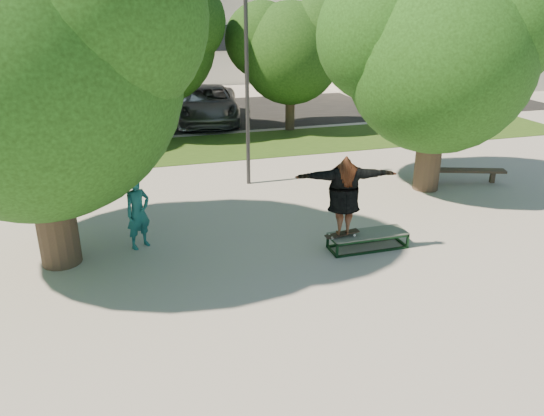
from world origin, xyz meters
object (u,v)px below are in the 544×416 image
object	(u,v)px
bench	(461,171)
car_grey	(208,104)
lamppost	(247,80)
car_dark	(98,113)
grind_box	(368,240)
tree_right	(436,48)
car_silver_b	(188,105)
tree_left	(24,52)
bystander	(138,212)
car_silver_a	(59,106)

from	to	relation	value
bench	car_grey	distance (m)	12.48
lamppost	bench	bearing A→B (deg)	-15.32
car_dark	grind_box	bearing A→B (deg)	-72.19
tree_right	grind_box	xyz separation A→B (m)	(-3.42, -3.32, -3.90)
grind_box	car_silver_b	bearing A→B (deg)	97.73
lamppost	bench	size ratio (longest dim) A/B	2.29
tree_left	bench	xyz separation A→B (m)	(11.68, 2.16, -4.07)
bystander	bench	xyz separation A→B (m)	(9.89, 1.93, -0.51)
lamppost	car_silver_b	xyz separation A→B (m)	(-0.50, 9.51, -2.40)
tree_left	car_dark	world-z (taller)	tree_left
car_silver_b	tree_right	bearing A→B (deg)	-71.64
bench	grind_box	bearing A→B (deg)	-125.02
tree_left	car_silver_b	distance (m)	14.71
bench	car_grey	xyz separation A→B (m)	(-5.98, 10.95, 0.46)
tree_left	tree_right	distance (m)	10.41
grind_box	bystander	bearing A→B (deg)	162.71
bystander	car_silver_a	size ratio (longest dim) A/B	0.36
car_silver_a	car_dark	xyz separation A→B (m)	(1.73, -1.67, -0.10)
car_silver_a	grind_box	bearing A→B (deg)	-57.31
tree_right	bench	size ratio (longest dim) A/B	2.44
car_silver_a	car_silver_b	world-z (taller)	car_silver_a
bench	bystander	bearing A→B (deg)	-149.47
car_dark	bench	bearing A→B (deg)	-49.65
car_dark	car_grey	size ratio (longest dim) A/B	0.73
car_dark	lamppost	bearing A→B (deg)	-68.49
car_silver_b	car_silver_a	bearing A→B (deg)	161.56
lamppost	bystander	bearing A→B (deg)	-133.59
car_silver_a	lamppost	bearing A→B (deg)	-52.97
tree_right	bystander	distance (m)	9.19
bystander	car_silver_a	distance (m)	14.59
tree_right	car_dark	xyz separation A→B (m)	(-9.40, 10.90, -3.39)
lamppost	car_dark	xyz separation A→B (m)	(-4.48, 8.99, -2.45)
car_grey	car_silver_b	distance (m)	0.96
lamppost	car_silver_a	size ratio (longest dim) A/B	1.29
car_dark	car_silver_b	xyz separation A→B (m)	(3.98, 0.52, 0.05)
tree_right	bystander	size ratio (longest dim) A/B	3.80
lamppost	car_dark	bearing A→B (deg)	116.52
bench	car_silver_b	distance (m)	13.20
bystander	car_silver_a	world-z (taller)	bystander
tree_left	tree_right	world-z (taller)	tree_left
car_silver_a	car_dark	size ratio (longest dim) A/B	1.11
bystander	car_silver_b	bearing A→B (deg)	45.33
lamppost	car_grey	distance (m)	9.50
tree_left	bystander	world-z (taller)	tree_left
car_dark	bystander	bearing A→B (deg)	-90.57
bystander	car_grey	bearing A→B (deg)	41.27
tree_right	car_silver_a	xyz separation A→B (m)	(-11.13, 12.57, -3.29)
lamppost	bystander	size ratio (longest dim) A/B	3.57
lamppost	car_silver_b	size ratio (longest dim) A/B	1.18
tree_right	grind_box	distance (m)	6.16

